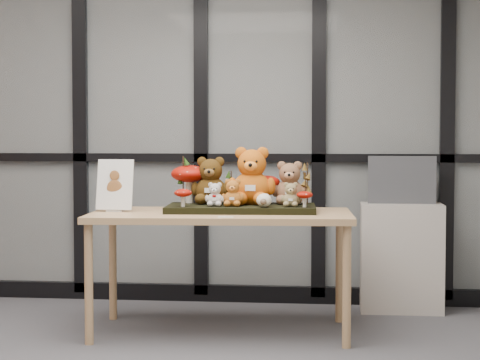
# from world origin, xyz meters

# --- Properties ---
(room_shell) EXTENTS (5.00, 5.00, 5.00)m
(room_shell) POSITION_xyz_m (0.00, 0.00, 1.68)
(room_shell) COLOR beige
(room_shell) RESTS_ON floor
(glass_partition) EXTENTS (4.90, 0.06, 2.78)m
(glass_partition) POSITION_xyz_m (-0.00, 2.47, 1.42)
(glass_partition) COLOR #2D383F
(glass_partition) RESTS_ON floor
(display_table) EXTENTS (1.63, 0.88, 0.74)m
(display_table) POSITION_xyz_m (0.73, 1.47, 0.68)
(display_table) COLOR tan
(display_table) RESTS_ON floor
(diorama_tray) EXTENTS (0.94, 0.51, 0.04)m
(diorama_tray) POSITION_xyz_m (0.84, 1.54, 0.76)
(diorama_tray) COLOR black
(diorama_tray) RESTS_ON display_table
(bear_pooh_yellow) EXTENTS (0.32, 0.29, 0.39)m
(bear_pooh_yellow) POSITION_xyz_m (0.90, 1.61, 0.98)
(bear_pooh_yellow) COLOR #CD5E12
(bear_pooh_yellow) RESTS_ON diorama_tray
(bear_brown_medium) EXTENTS (0.26, 0.24, 0.32)m
(bear_brown_medium) POSITION_xyz_m (0.64, 1.63, 0.94)
(bear_brown_medium) COLOR #422A0C
(bear_brown_medium) RESTS_ON diorama_tray
(bear_tan_back) EXTENTS (0.24, 0.22, 0.29)m
(bear_tan_back) POSITION_xyz_m (1.14, 1.66, 0.93)
(bear_tan_back) COLOR brown
(bear_tan_back) RESTS_ON diorama_tray
(bear_small_yellow) EXTENTS (0.15, 0.13, 0.18)m
(bear_small_yellow) POSITION_xyz_m (0.80, 1.45, 0.87)
(bear_small_yellow) COLOR #B6641F
(bear_small_yellow) RESTS_ON diorama_tray
(bear_white_bow) EXTENTS (0.13, 0.12, 0.16)m
(bear_white_bow) POSITION_xyz_m (0.69, 1.45, 0.86)
(bear_white_bow) COLOR beige
(bear_white_bow) RESTS_ON diorama_tray
(bear_beige_small) EXTENTS (0.13, 0.12, 0.16)m
(bear_beige_small) POSITION_xyz_m (1.15, 1.47, 0.86)
(bear_beige_small) COLOR #8E7C50
(bear_beige_small) RESTS_ON diorama_tray
(plush_cream_hedgehog) EXTENTS (0.07, 0.07, 0.09)m
(plush_cream_hedgehog) POSITION_xyz_m (1.00, 1.40, 0.83)
(plush_cream_hedgehog) COLOR white
(plush_cream_hedgehog) RESTS_ON diorama_tray
(mushroom_back_left) EXTENTS (0.24, 0.24, 0.27)m
(mushroom_back_left) POSITION_xyz_m (0.50, 1.67, 0.92)
(mushroom_back_left) COLOR #940E04
(mushroom_back_left) RESTS_ON diorama_tray
(mushroom_back_right) EXTENTS (0.18, 0.18, 0.20)m
(mushroom_back_right) POSITION_xyz_m (0.98, 1.68, 0.88)
(mushroom_back_right) COLOR #940E04
(mushroom_back_right) RESTS_ON diorama_tray
(mushroom_front_left) EXTENTS (0.11, 0.11, 0.12)m
(mushroom_front_left) POSITION_xyz_m (0.51, 1.39, 0.84)
(mushroom_front_left) COLOR #940E04
(mushroom_front_left) RESTS_ON diorama_tray
(mushroom_front_right) EXTENTS (0.10, 0.10, 0.11)m
(mushroom_front_right) POSITION_xyz_m (1.24, 1.43, 0.84)
(mushroom_front_right) COLOR #940E04
(mushroom_front_right) RESTS_ON diorama_tray
(sprig_green_far_left) EXTENTS (0.05, 0.05, 0.30)m
(sprig_green_far_left) POSITION_xyz_m (0.46, 1.64, 0.93)
(sprig_green_far_left) COLOR #12380C
(sprig_green_far_left) RESTS_ON diorama_tray
(sprig_green_mid_left) EXTENTS (0.05, 0.05, 0.25)m
(sprig_green_mid_left) POSITION_xyz_m (0.59, 1.70, 0.91)
(sprig_green_mid_left) COLOR #12380C
(sprig_green_mid_left) RESTS_ON diorama_tray
(sprig_dry_far_right) EXTENTS (0.05, 0.05, 0.26)m
(sprig_dry_far_right) POSITION_xyz_m (1.25, 1.66, 0.91)
(sprig_dry_far_right) COLOR brown
(sprig_dry_far_right) RESTS_ON diorama_tray
(sprig_dry_mid_right) EXTENTS (0.05, 0.05, 0.20)m
(sprig_dry_mid_right) POSITION_xyz_m (1.24, 1.54, 0.88)
(sprig_dry_mid_right) COLOR brown
(sprig_dry_mid_right) RESTS_ON diorama_tray
(sprig_green_centre) EXTENTS (0.05, 0.05, 0.20)m
(sprig_green_centre) POSITION_xyz_m (0.76, 1.71, 0.88)
(sprig_green_centre) COLOR #12380C
(sprig_green_centre) RESTS_ON diorama_tray
(sign_holder) EXTENTS (0.23, 0.08, 0.32)m
(sign_holder) POSITION_xyz_m (0.07, 1.46, 0.90)
(sign_holder) COLOR silver
(sign_holder) RESTS_ON display_table
(label_card) EXTENTS (0.09, 0.03, 0.00)m
(label_card) POSITION_xyz_m (0.80, 1.16, 0.74)
(label_card) COLOR white
(label_card) RESTS_ON display_table
(cabinet) EXTENTS (0.56, 0.32, 0.74)m
(cabinet) POSITION_xyz_m (1.87, 2.27, 0.37)
(cabinet) COLOR #AFA69C
(cabinet) RESTS_ON floor
(monitor) EXTENTS (0.46, 0.05, 0.33)m
(monitor) POSITION_xyz_m (1.87, 2.29, 0.91)
(monitor) COLOR #46484D
(monitor) RESTS_ON cabinet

